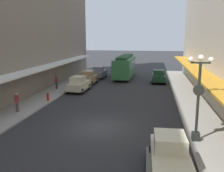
% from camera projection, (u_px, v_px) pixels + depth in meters
% --- Properties ---
extents(ground_plane, '(200.00, 200.00, 0.00)m').
position_uv_depth(ground_plane, '(98.00, 127.00, 17.74)').
color(ground_plane, '#2D2D30').
extents(sidewalk_left, '(3.00, 60.00, 0.15)m').
position_uv_depth(sidewalk_left, '(2.00, 120.00, 18.93)').
color(sidewalk_left, '#99968E').
rests_on(sidewalk_left, ground).
extents(sidewalk_right, '(3.00, 60.00, 0.15)m').
position_uv_depth(sidewalk_right, '(209.00, 132.00, 16.52)').
color(sidewalk_right, '#99968E').
rests_on(sidewalk_right, ground).
extents(parked_car_0, '(2.23, 4.29, 1.84)m').
position_uv_depth(parked_car_0, '(88.00, 77.00, 33.51)').
color(parked_car_0, '#997F5B').
rests_on(parked_car_0, ground).
extents(parked_car_1, '(2.29, 4.31, 1.84)m').
position_uv_depth(parked_car_1, '(79.00, 84.00, 28.96)').
color(parked_car_1, beige).
rests_on(parked_car_1, ground).
extents(parked_car_2, '(2.25, 4.30, 1.84)m').
position_uv_depth(parked_car_2, '(170.00, 155.00, 11.52)').
color(parked_car_2, beige).
rests_on(parked_car_2, ground).
extents(parked_car_3, '(2.24, 4.29, 1.84)m').
position_uv_depth(parked_car_3, '(159.00, 76.00, 34.62)').
color(parked_car_3, '#193D23').
rests_on(parked_car_3, ground).
extents(parked_car_4, '(2.19, 4.28, 1.84)m').
position_uv_depth(parked_car_4, '(99.00, 72.00, 38.47)').
color(parked_car_4, slate).
rests_on(parked_car_4, ground).
extents(streetcar, '(2.67, 9.64, 3.46)m').
position_uv_depth(streetcar, '(125.00, 66.00, 38.71)').
color(streetcar, '#33723F').
rests_on(streetcar, ground).
extents(lamp_post_with_clock, '(1.42, 0.44, 5.16)m').
position_uv_depth(lamp_post_with_clock, '(198.00, 95.00, 14.56)').
color(lamp_post_with_clock, black).
rests_on(lamp_post_with_clock, sidewalk_right).
extents(fire_hydrant, '(0.24, 0.24, 0.82)m').
position_uv_depth(fire_hydrant, '(48.00, 97.00, 24.34)').
color(fire_hydrant, '#B21E19').
rests_on(fire_hydrant, sidewalk_left).
extents(pedestrian_0, '(0.36, 0.28, 1.67)m').
position_uv_depth(pedestrian_0, '(56.00, 82.00, 29.81)').
color(pedestrian_0, '#2D2D33').
rests_on(pedestrian_0, sidewalk_left).
extents(pedestrian_2, '(0.36, 0.24, 1.64)m').
position_uv_depth(pedestrian_2, '(17.00, 102.00, 20.66)').
color(pedestrian_2, '#4C4238').
rests_on(pedestrian_2, sidewalk_left).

